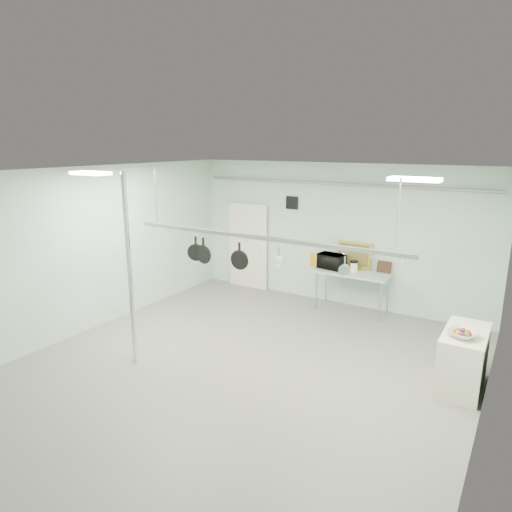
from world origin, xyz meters
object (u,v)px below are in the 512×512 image
Objects in this scene: pot_rack at (258,236)px; coffee_canister at (354,267)px; skillet_left at (196,248)px; skillet_right at (239,256)px; fruit_bowl at (463,334)px; microwave at (331,261)px; chrome_pole at (130,271)px; skillet_mid at (203,251)px; side_cabinet at (463,359)px; prep_table at (353,275)px.

coffee_canister is at bearing 83.07° from pot_rack.
skillet_right is at bearing -24.87° from skillet_left.
microwave is at bearing 141.01° from fruit_bowl.
chrome_pole reaches higher than coffee_canister.
skillet_mid reaches higher than fruit_bowl.
microwave reaches higher than fruit_bowl.
skillet_left is 0.88× the size of skillet_right.
microwave reaches higher than coffee_canister.
microwave is at bearing 92.10° from pot_rack.
chrome_pole is at bearing -151.05° from skillet_left.
skillet_mid is (-1.49, -3.34, 0.85)m from coffee_canister.
side_cabinet is 3.01× the size of skillet_left.
fruit_bowl is 4.36m from skillet_left.
pot_rack is 1.14m from skillet_mid.
side_cabinet is at bearing -40.79° from prep_table.
chrome_pole is 0.67× the size of pot_rack.
microwave is at bearing 82.11° from skillet_right.
side_cabinet is 4.57m from skillet_left.
side_cabinet is at bearing 84.62° from fruit_bowl.
chrome_pole is 4.61m from microwave.
side_cabinet is (2.55, -2.20, -0.38)m from prep_table.
coffee_canister is at bearing 61.44° from chrome_pole.
skillet_mid reaches higher than microwave.
microwave is at bearing 79.10° from skillet_mid.
skillet_right is at bearing 30.19° from chrome_pole.
skillet_left reaches higher than side_cabinet.
fruit_bowl is at bearing 149.32° from microwave.
side_cabinet is 0.56m from fruit_bowl.
microwave is at bearing 67.17° from chrome_pole.
skillet_left is (-1.12, -3.32, 0.82)m from microwave.
skillet_left is at bearing -168.39° from fruit_bowl.
pot_rack is at bearing -96.91° from prep_table.
chrome_pole reaches higher than microwave.
prep_table is 0.33× the size of pot_rack.
coffee_canister is 0.43× the size of skillet_mid.
coffee_canister reaches higher than fruit_bowl.
side_cabinet is 2.61× the size of skillet_mid.
prep_table is 0.18m from coffee_canister.
chrome_pole is 7.81× the size of fruit_bowl.
chrome_pole is 5.49× the size of microwave.
prep_table is 4.01× the size of skillet_left.
skillet_left is at bearing 53.81° from chrome_pole.
pot_rack is at bearing -163.70° from fruit_bowl.
chrome_pole is at bearing -118.56° from coffee_canister.
fruit_bowl is at bearing -95.38° from side_cabinet.
chrome_pole reaches higher than skillet_left.
coffee_canister is at bearing 38.85° from skillet_left.
chrome_pole reaches higher than pot_rack.
skillet_mid is at bearing -24.87° from skillet_left.
skillet_mid reaches higher than coffee_canister.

